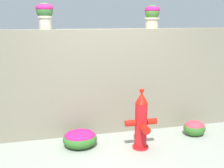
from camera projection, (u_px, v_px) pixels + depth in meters
The scene contains 7 objects.
ground_plane at pixel (120, 162), 3.94m from camera, with size 24.00×24.00×0.00m, color #969D90.
stone_wall at pixel (102, 81), 4.89m from camera, with size 6.51×0.37×1.82m, color gray.
potted_plant_1 at pixel (45, 13), 4.41m from camera, with size 0.28×0.28×0.42m.
potted_plant_2 at pixel (152, 15), 4.86m from camera, with size 0.27×0.27×0.40m.
fire_hydrant at pixel (141, 122), 4.28m from camera, with size 0.51×0.40×0.96m.
flower_bush_left at pixel (194, 127), 4.85m from camera, with size 0.39×0.35×0.27m.
flower_bush_right at pixel (80, 138), 4.40m from camera, with size 0.54×0.49×0.28m.
Camera 1 is at (-0.94, -3.46, 1.99)m, focal length 44.42 mm.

